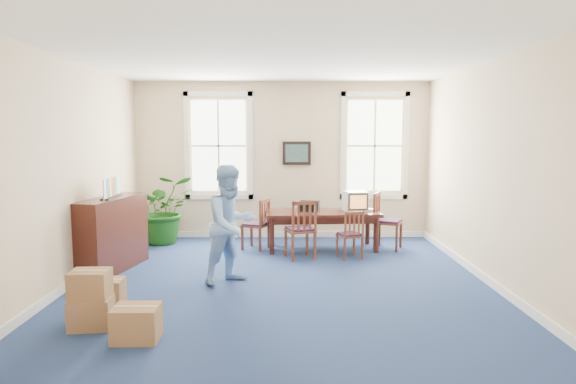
{
  "coord_description": "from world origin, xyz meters",
  "views": [
    {
      "loc": [
        0.03,
        -7.32,
        2.16
      ],
      "look_at": [
        0.1,
        0.6,
        1.25
      ],
      "focal_mm": 32.0,
      "sensor_mm": 36.0,
      "label": 1
    }
  ],
  "objects_px": {
    "credenza": "(112,232)",
    "potted_plant": "(164,209)",
    "man": "(231,224)",
    "cardboard_boxes": "(109,295)",
    "conference_table": "(322,230)",
    "crt_tv": "(355,201)",
    "chair_near_left": "(300,229)"
  },
  "relations": [
    {
      "from": "credenza",
      "to": "potted_plant",
      "type": "bearing_deg",
      "value": 92.08
    },
    {
      "from": "potted_plant",
      "to": "man",
      "type": "bearing_deg",
      "value": -59.24
    },
    {
      "from": "potted_plant",
      "to": "cardboard_boxes",
      "type": "bearing_deg",
      "value": -84.9
    },
    {
      "from": "credenza",
      "to": "cardboard_boxes",
      "type": "distance_m",
      "value": 2.46
    },
    {
      "from": "conference_table",
      "to": "credenza",
      "type": "height_order",
      "value": "credenza"
    },
    {
      "from": "crt_tv",
      "to": "conference_table",
      "type": "bearing_deg",
      "value": 174.99
    },
    {
      "from": "crt_tv",
      "to": "chair_near_left",
      "type": "relative_size",
      "value": 0.43
    },
    {
      "from": "conference_table",
      "to": "crt_tv",
      "type": "bearing_deg",
      "value": 1.12
    },
    {
      "from": "potted_plant",
      "to": "credenza",
      "type": "bearing_deg",
      "value": -99.69
    },
    {
      "from": "conference_table",
      "to": "man",
      "type": "relative_size",
      "value": 1.22
    },
    {
      "from": "chair_near_left",
      "to": "cardboard_boxes",
      "type": "height_order",
      "value": "chair_near_left"
    },
    {
      "from": "crt_tv",
      "to": "man",
      "type": "distance_m",
      "value": 3.04
    },
    {
      "from": "conference_table",
      "to": "cardboard_boxes",
      "type": "height_order",
      "value": "conference_table"
    },
    {
      "from": "chair_near_left",
      "to": "credenza",
      "type": "bearing_deg",
      "value": -2.78
    },
    {
      "from": "conference_table",
      "to": "chair_near_left",
      "type": "relative_size",
      "value": 2.04
    },
    {
      "from": "crt_tv",
      "to": "cardboard_boxes",
      "type": "bearing_deg",
      "value": -139.99
    },
    {
      "from": "crt_tv",
      "to": "chair_near_left",
      "type": "height_order",
      "value": "crt_tv"
    },
    {
      "from": "cardboard_boxes",
      "to": "conference_table",
      "type": "bearing_deg",
      "value": 54.82
    },
    {
      "from": "man",
      "to": "credenza",
      "type": "bearing_deg",
      "value": 116.82
    },
    {
      "from": "conference_table",
      "to": "chair_near_left",
      "type": "height_order",
      "value": "chair_near_left"
    },
    {
      "from": "chair_near_left",
      "to": "potted_plant",
      "type": "height_order",
      "value": "potted_plant"
    },
    {
      "from": "chair_near_left",
      "to": "man",
      "type": "xyz_separation_m",
      "value": [
        -1.04,
        -1.44,
        0.34
      ]
    },
    {
      "from": "chair_near_left",
      "to": "cardboard_boxes",
      "type": "distance_m",
      "value": 3.84
    },
    {
      "from": "man",
      "to": "cardboard_boxes",
      "type": "height_order",
      "value": "man"
    },
    {
      "from": "credenza",
      "to": "potted_plant",
      "type": "distance_m",
      "value": 2.05
    },
    {
      "from": "conference_table",
      "to": "credenza",
      "type": "xyz_separation_m",
      "value": [
        -3.42,
        -1.48,
        0.25
      ]
    },
    {
      "from": "chair_near_left",
      "to": "man",
      "type": "relative_size",
      "value": 0.6
    },
    {
      "from": "potted_plant",
      "to": "cardboard_boxes",
      "type": "distance_m",
      "value": 4.38
    },
    {
      "from": "conference_table",
      "to": "crt_tv",
      "type": "relative_size",
      "value": 4.77
    },
    {
      "from": "cardboard_boxes",
      "to": "chair_near_left",
      "type": "bearing_deg",
      "value": 53.9
    },
    {
      "from": "man",
      "to": "cardboard_boxes",
      "type": "xyz_separation_m",
      "value": [
        -1.22,
        -1.66,
        -0.51
      ]
    },
    {
      "from": "potted_plant",
      "to": "conference_table",
      "type": "bearing_deg",
      "value": -9.99
    }
  ]
}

